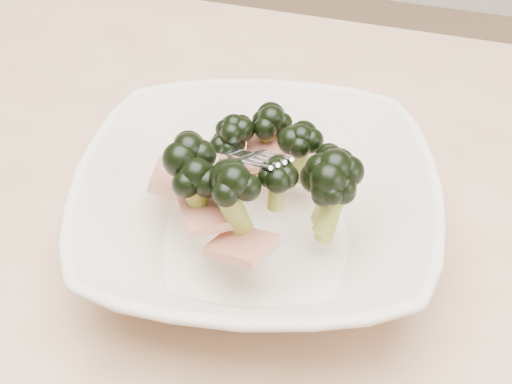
{
  "coord_description": "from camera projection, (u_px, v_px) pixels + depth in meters",
  "views": [
    {
      "loc": [
        0.15,
        -0.32,
        1.13
      ],
      "look_at": [
        0.04,
        0.04,
        0.8
      ],
      "focal_mm": 50.0,
      "sensor_mm": 36.0,
      "label": 1
    }
  ],
  "objects": [
    {
      "name": "dining_table",
      "position": [
        198.0,
        349.0,
        0.58
      ],
      "size": [
        1.2,
        0.8,
        0.75
      ],
      "color": "tan",
      "rests_on": "ground"
    },
    {
      "name": "broccoli_dish",
      "position": [
        257.0,
        205.0,
        0.51
      ],
      "size": [
        0.31,
        0.31,
        0.11
      ],
      "color": "beige",
      "rests_on": "dining_table"
    }
  ]
}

